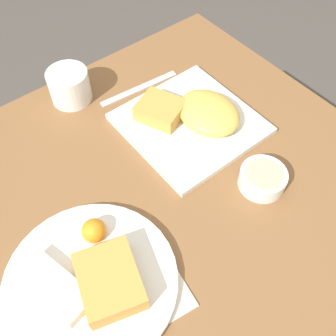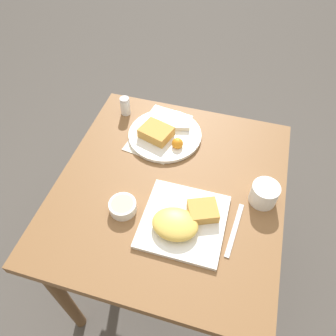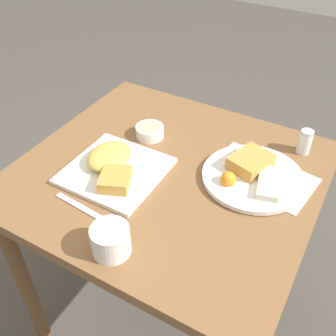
{
  "view_description": "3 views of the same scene",
  "coord_description": "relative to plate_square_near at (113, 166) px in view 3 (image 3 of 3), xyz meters",
  "views": [
    {
      "loc": [
        -0.35,
        0.28,
        1.42
      ],
      "look_at": [
        0.01,
        -0.01,
        0.79
      ],
      "focal_mm": 42.0,
      "sensor_mm": 36.0,
      "label": 1
    },
    {
      "loc": [
        0.18,
        -0.67,
        1.71
      ],
      "look_at": [
        -0.02,
        0.03,
        0.82
      ],
      "focal_mm": 35.0,
      "sensor_mm": 36.0,
      "label": 2
    },
    {
      "loc": [
        0.77,
        0.44,
        1.52
      ],
      "look_at": [
        0.01,
        0.01,
        0.79
      ],
      "focal_mm": 42.0,
      "sensor_mm": 36.0,
      "label": 3
    }
  ],
  "objects": [
    {
      "name": "salt_shaker",
      "position": [
        -0.37,
        0.46,
        0.01
      ],
      "size": [
        0.04,
        0.04,
        0.08
      ],
      "color": "white",
      "rests_on": "dining_table"
    },
    {
      "name": "dining_table",
      "position": [
        -0.08,
        0.14,
        -0.13
      ],
      "size": [
        0.8,
        0.86,
        0.77
      ],
      "color": "brown",
      "rests_on": "ground_plane"
    },
    {
      "name": "coffee_mug",
      "position": [
        0.24,
        0.17,
        0.02
      ],
      "size": [
        0.09,
        0.09,
        0.08
      ],
      "color": "white",
      "rests_on": "dining_table"
    },
    {
      "name": "menu_card",
      "position": [
        -0.2,
        0.39,
        -0.02
      ],
      "size": [
        0.22,
        0.32,
        0.0
      ],
      "rotation": [
        0.0,
        0.0,
        -0.15
      ],
      "color": "beige",
      "rests_on": "dining_table"
    },
    {
      "name": "ground_plane",
      "position": [
        -0.08,
        0.14,
        -0.79
      ],
      "size": [
        8.0,
        8.0,
        0.0
      ],
      "primitive_type": "plane",
      "color": "#4C4742"
    },
    {
      "name": "sauce_ramekin",
      "position": [
        -0.21,
        -0.0,
        -0.0
      ],
      "size": [
        0.09,
        0.09,
        0.04
      ],
      "color": "white",
      "rests_on": "dining_table"
    },
    {
      "name": "plate_oval_far",
      "position": [
        -0.17,
        0.37,
        -0.0
      ],
      "size": [
        0.29,
        0.29,
        0.05
      ],
      "color": "white",
      "rests_on": "menu_card"
    },
    {
      "name": "butter_knife",
      "position": [
        0.17,
        0.03,
        -0.02
      ],
      "size": [
        0.03,
        0.21,
        0.0
      ],
      "rotation": [
        0.0,
        0.0,
        1.48
      ],
      "color": "silver",
      "rests_on": "dining_table"
    },
    {
      "name": "plate_square_near",
      "position": [
        0.0,
        0.0,
        0.0
      ],
      "size": [
        0.27,
        0.27,
        0.06
      ],
      "color": "white",
      "rests_on": "dining_table"
    }
  ]
}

